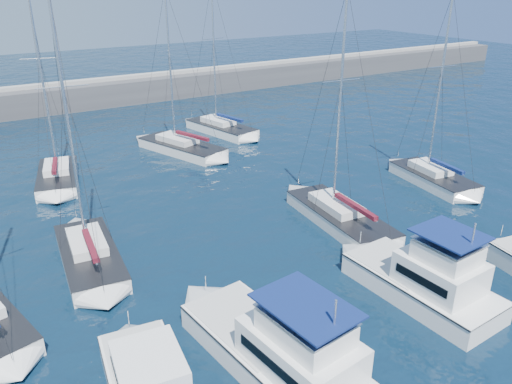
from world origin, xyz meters
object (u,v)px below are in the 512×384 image
sailboat_mid_e (433,178)px  sailboat_back_c (221,128)px  sailboat_mid_b (90,256)px  sailboat_back_a (58,176)px  sailboat_mid_d (340,217)px  motor_yacht_stbd_inner (428,281)px  sailboat_back_b (182,147)px  motor_yacht_port_inner (287,356)px

sailboat_mid_e → sailboat_back_c: (-7.78, 22.14, -0.00)m
sailboat_mid_e → sailboat_back_c: 23.47m
sailboat_mid_b → sailboat_back_a: (1.20, 14.24, -0.00)m
sailboat_mid_d → sailboat_mid_e: bearing=13.2°
motor_yacht_stbd_inner → sailboat_back_a: bearing=112.8°
motor_yacht_stbd_inner → sailboat_back_b: size_ratio=0.55×
motor_yacht_stbd_inner → sailboat_back_c: sailboat_back_c is taller
sailboat_mid_d → motor_yacht_port_inner: bearing=-133.6°
sailboat_back_a → sailboat_back_c: bearing=30.6°
sailboat_mid_b → sailboat_back_b: size_ratio=1.09×
sailboat_mid_b → sailboat_back_c: bearing=51.3°
motor_yacht_port_inner → motor_yacht_stbd_inner: (9.42, 0.71, 0.00)m
sailboat_back_b → sailboat_back_a: bearing=169.7°
motor_yacht_port_inner → sailboat_mid_e: bearing=20.5°
sailboat_mid_b → sailboat_mid_d: sailboat_mid_b is taller
sailboat_back_a → sailboat_back_b: 12.02m
motor_yacht_port_inner → sailboat_mid_b: size_ratio=0.64×
motor_yacht_stbd_inner → sailboat_back_a: (-12.78, 27.19, -0.59)m
motor_yacht_port_inner → sailboat_mid_e: sailboat_mid_e is taller
sailboat_mid_d → motor_yacht_stbd_inner: bearing=-96.8°
sailboat_mid_e → sailboat_back_b: size_ratio=0.99×
sailboat_mid_e → sailboat_back_a: (-26.06, 16.49, 0.01)m
motor_yacht_stbd_inner → sailboat_back_b: (-0.90, 29.02, -0.62)m
motor_yacht_stbd_inner → sailboat_back_c: bearing=78.1°
sailboat_back_a → motor_yacht_port_inner: bearing=-69.7°
motor_yacht_port_inner → motor_yacht_stbd_inner: 9.45m
sailboat_mid_b → sailboat_back_c: size_ratio=1.05×
sailboat_mid_e → sailboat_back_b: sailboat_back_b is taller
sailboat_back_a → sailboat_mid_d: bearing=-37.1°
sailboat_back_a → sailboat_back_c: 19.13m
sailboat_mid_d → sailboat_back_b: 20.05m
sailboat_back_a → sailboat_back_b: sailboat_back_a is taller
motor_yacht_stbd_inner → sailboat_back_c: 33.30m
motor_yacht_port_inner → sailboat_back_b: sailboat_back_b is taller
sailboat_mid_b → sailboat_mid_d: 16.44m
motor_yacht_port_inner → sailboat_back_c: (14.92, 33.54, -0.60)m
sailboat_back_b → sailboat_back_c: size_ratio=0.96×
sailboat_back_b → sailboat_mid_e: bearing=-71.4°
motor_yacht_port_inner → sailboat_back_c: 36.72m
motor_yacht_stbd_inner → sailboat_back_b: bearing=89.4°
motor_yacht_port_inner → sailboat_back_a: bearing=90.7°
motor_yacht_port_inner → sailboat_back_a: 28.10m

